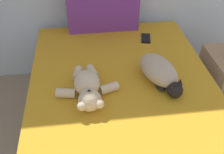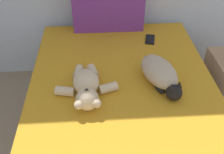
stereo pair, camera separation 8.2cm
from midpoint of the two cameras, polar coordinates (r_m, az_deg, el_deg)
The scene contains 5 objects.
bed at distance 1.86m, azimuth 1.41°, elevation -10.30°, with size 1.27×1.93×0.56m.
patterned_cushion at distance 2.26m, azimuth -3.06°, elevation 15.42°, with size 0.59×0.15×0.45m.
cat at distance 1.74m, azimuth 8.94°, elevation 1.10°, with size 0.29×0.44×0.15m.
teddy_bear at distance 1.62m, azimuth -6.69°, elevation -2.41°, with size 0.40×0.44×0.15m.
cell_phone at distance 2.21m, azimuth 6.23°, elevation 8.30°, with size 0.10×0.16×0.01m.
Camera 1 is at (1.28, 2.01, 1.69)m, focal length 42.49 mm.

